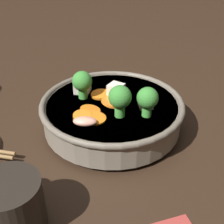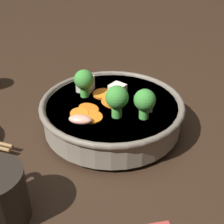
{
  "view_description": "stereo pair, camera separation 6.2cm",
  "coord_description": "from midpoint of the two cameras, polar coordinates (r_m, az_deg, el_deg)",
  "views": [
    {
      "loc": [
        -0.5,
        0.16,
        0.37
      ],
      "look_at": [
        0.0,
        0.0,
        0.04
      ],
      "focal_mm": 50.0,
      "sensor_mm": 36.0,
      "label": 1
    },
    {
      "loc": [
        -0.52,
        0.1,
        0.37
      ],
      "look_at": [
        0.0,
        0.0,
        0.04
      ],
      "focal_mm": 50.0,
      "sensor_mm": 36.0,
      "label": 2
    }
  ],
  "objects": [
    {
      "name": "ground_plane",
      "position": [
        0.65,
        -2.76,
        -3.13
      ],
      "size": [
        3.0,
        3.0,
        0.0
      ],
      "primitive_type": "plane",
      "color": "black"
    },
    {
      "name": "stirfry_bowl",
      "position": [
        0.62,
        -2.88,
        0.09
      ],
      "size": [
        0.28,
        0.28,
        0.12
      ],
      "color": "slate",
      "rests_on": "ground_plane"
    },
    {
      "name": "dark_mug",
      "position": [
        0.47,
        -21.76,
        -15.8
      ],
      "size": [
        0.11,
        0.09,
        0.08
      ],
      "color": "black",
      "rests_on": "ground_plane"
    }
  ]
}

